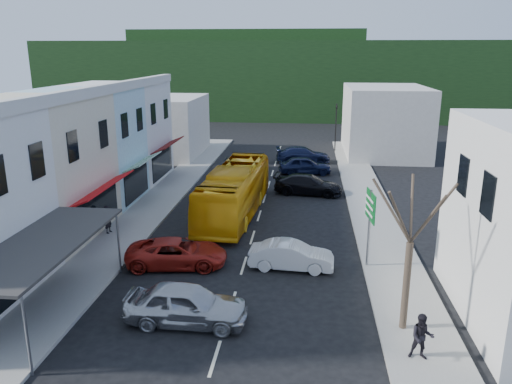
% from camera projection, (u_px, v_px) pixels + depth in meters
% --- Properties ---
extents(ground, '(120.00, 120.00, 0.00)m').
position_uv_depth(ground, '(244.00, 265.00, 25.39)').
color(ground, black).
rests_on(ground, ground).
extents(sidewalk_left, '(3.00, 52.00, 0.15)m').
position_uv_depth(sidewalk_left, '(158.00, 202.00, 35.69)').
color(sidewalk_left, gray).
rests_on(sidewalk_left, ground).
extents(sidewalk_right, '(3.00, 52.00, 0.15)m').
position_uv_depth(sidewalk_right, '(371.00, 209.00, 34.18)').
color(sidewalk_right, gray).
rests_on(sidewalk_right, ground).
extents(shopfront_row, '(8.25, 30.00, 8.00)m').
position_uv_depth(shopfront_row, '(50.00, 162.00, 30.33)').
color(shopfront_row, silver).
rests_on(shopfront_row, ground).
extents(distant_block_left, '(8.00, 10.00, 6.00)m').
position_uv_depth(distant_block_left, '(162.00, 126.00, 51.60)').
color(distant_block_left, '#B7B2A8').
rests_on(distant_block_left, ground).
extents(distant_block_right, '(8.00, 12.00, 7.00)m').
position_uv_depth(distant_block_right, '(385.00, 121.00, 52.03)').
color(distant_block_right, '#B7B2A8').
rests_on(distant_block_right, ground).
extents(hillside, '(80.00, 26.00, 14.00)m').
position_uv_depth(hillside, '(283.00, 74.00, 85.97)').
color(hillside, black).
rests_on(hillside, ground).
extents(bus, '(3.25, 11.74, 3.10)m').
position_uv_depth(bus, '(235.00, 192.00, 32.80)').
color(bus, '#EFA50E').
rests_on(bus, ground).
extents(car_silver, '(4.44, 1.89, 1.40)m').
position_uv_depth(car_silver, '(186.00, 307.00, 19.84)').
color(car_silver, '#B1B1B6').
rests_on(car_silver, ground).
extents(car_white, '(4.49, 2.05, 1.40)m').
position_uv_depth(car_white, '(291.00, 255.00, 24.85)').
color(car_white, silver).
rests_on(car_white, ground).
extents(car_red, '(4.80, 2.44, 1.40)m').
position_uv_depth(car_red, '(177.00, 253.00, 25.17)').
color(car_red, maroon).
rests_on(car_red, ground).
extents(car_black_near, '(4.71, 2.44, 1.40)m').
position_uv_depth(car_black_near, '(308.00, 185.00, 37.87)').
color(car_black_near, black).
rests_on(car_black_near, ground).
extents(car_navy_mid, '(4.56, 2.24, 1.40)m').
position_uv_depth(car_navy_mid, '(305.00, 166.00, 44.03)').
color(car_navy_mid, black).
rests_on(car_navy_mid, ground).
extents(car_black_far, '(4.51, 2.08, 1.40)m').
position_uv_depth(car_black_far, '(246.00, 161.00, 46.03)').
color(car_black_far, black).
rests_on(car_black_far, ground).
extents(car_navy_far, '(4.67, 2.32, 1.40)m').
position_uv_depth(car_navy_far, '(303.00, 155.00, 48.60)').
color(car_navy_far, black).
rests_on(car_navy_far, ground).
extents(pedestrian_left, '(0.47, 0.64, 1.70)m').
position_uv_depth(pedestrian_left, '(108.00, 219.00, 29.33)').
color(pedestrian_left, black).
rests_on(pedestrian_left, sidewalk_left).
extents(pedestrian_right, '(0.74, 0.50, 1.70)m').
position_uv_depth(pedestrian_right, '(422.00, 337.00, 17.25)').
color(pedestrian_right, black).
rests_on(pedestrian_right, sidewalk_right).
extents(direction_sign, '(0.61, 1.88, 4.09)m').
position_uv_depth(direction_sign, '(369.00, 230.00, 24.57)').
color(direction_sign, '#0A5821').
rests_on(direction_sign, ground).
extents(street_tree, '(2.72, 2.72, 7.36)m').
position_uv_depth(street_tree, '(410.00, 243.00, 18.48)').
color(street_tree, '#3C2E21').
rests_on(street_tree, ground).
extents(traffic_signal, '(0.97, 1.26, 5.16)m').
position_uv_depth(traffic_signal, '(336.00, 128.00, 53.24)').
color(traffic_signal, black).
rests_on(traffic_signal, ground).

